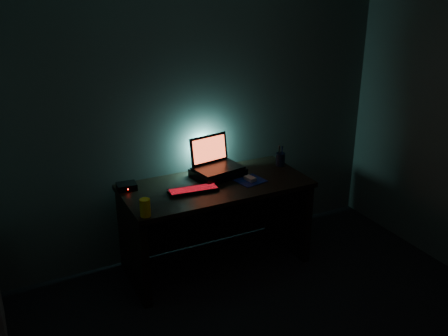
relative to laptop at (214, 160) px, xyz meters
name	(u,v)px	position (x,y,z in m)	size (l,w,h in m)	color
room	(356,208)	(-0.08, -1.81, 0.38)	(3.50, 4.00, 2.50)	black
desk	(213,210)	(-0.08, -0.14, -0.38)	(1.50, 0.70, 0.75)	black
riser	(218,172)	(0.01, -0.05, -0.09)	(0.40, 0.30, 0.06)	black
laptop	(214,160)	(0.00, 0.00, 0.00)	(0.42, 0.34, 0.26)	black
keyboard	(193,190)	(-0.30, -0.25, -0.11)	(0.40, 0.16, 0.02)	black
mousepad	(250,180)	(0.20, -0.26, -0.12)	(0.22, 0.20, 0.00)	navy
mouse	(250,179)	(0.20, -0.26, -0.10)	(0.06, 0.10, 0.03)	gray
pen_cup	(280,159)	(0.60, -0.08, -0.06)	(0.08, 0.08, 0.11)	black
juice_glass	(145,208)	(-0.76, -0.48, -0.06)	(0.07, 0.07, 0.13)	yellow
router	(127,186)	(-0.75, 0.02, -0.10)	(0.16, 0.13, 0.05)	black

